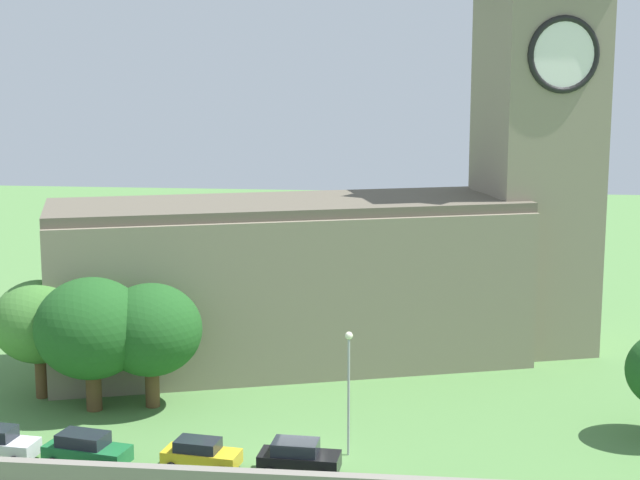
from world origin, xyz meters
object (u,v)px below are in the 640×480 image
church (371,233)px  car_yellow (201,454)px  car_green (86,450)px  streetlamp_west_mid (349,374)px  tree_churchyard (91,329)px  car_black (298,458)px  tree_riverside_west (151,330)px  tree_riverside_east (39,322)px

church → car_yellow: church is taller
car_green → streetlamp_west_mid: 14.99m
streetlamp_west_mid → church: bearing=90.3°
car_yellow → tree_churchyard: bearing=136.2°
car_yellow → car_black: (5.39, -0.13, 0.11)m
streetlamp_west_mid → tree_riverside_west: bearing=153.1°
car_green → car_black: (11.69, 0.21, -0.00)m
streetlamp_west_mid → tree_riverside_east: bearing=160.1°
church → car_black: church is taller
car_yellow → tree_churchyard: tree_churchyard is taller
streetlamp_west_mid → tree_churchyard: (-16.69, 5.59, 0.56)m
car_green → tree_riverside_east: bearing=122.0°
church → tree_churchyard: size_ratio=4.83×
car_black → tree_churchyard: tree_churchyard is taller
streetlamp_west_mid → tree_churchyard: 17.61m
car_black → tree_riverside_east: tree_riverside_east is taller
tree_riverside_east → car_black: bearing=-30.0°
streetlamp_west_mid → car_green: bearing=-166.9°
tree_riverside_east → tree_riverside_west: (7.71, -0.90, -0.05)m
church → streetlamp_west_mid: church is taller
car_black → tree_riverside_west: tree_riverside_west is taller
car_green → streetlamp_west_mid: streetlamp_west_mid is taller
streetlamp_west_mid → tree_churchyard: size_ratio=0.84×
church → car_black: (-2.34, -22.35, -8.45)m
streetlamp_west_mid → tree_riverside_west: 14.79m
church → streetlamp_west_mid: bearing=-89.7°
car_yellow → car_black: bearing=-1.4°
church → tree_riverside_east: (-20.82, -11.70, -4.30)m
church → tree_riverside_west: 18.69m
car_green → tree_riverside_east: 13.46m
car_black → tree_riverside_west: size_ratio=0.55×
tree_riverside_east → tree_churchyard: size_ratio=0.92×
car_yellow → tree_riverside_west: size_ratio=0.54×
car_yellow → tree_riverside_west: 11.80m
tree_riverside_west → car_yellow: bearing=-60.8°
car_green → tree_riverside_west: 10.81m
car_black → tree_churchyard: (-14.27, 8.65, 4.38)m
car_green → tree_riverside_east: size_ratio=0.63×
tree_riverside_east → tree_churchyard: 4.67m
tree_churchyard → car_green: bearing=-73.8°
car_black → tree_riverside_west: (-10.77, 9.75, 4.10)m
car_green → tree_churchyard: size_ratio=0.58×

